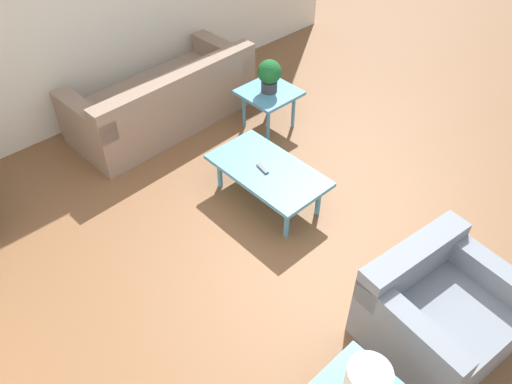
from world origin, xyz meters
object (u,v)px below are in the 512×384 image
side_table_plant (269,96)px  table_lamp (367,384)px  potted_plant (269,74)px  armchair (437,311)px  coffee_table (268,172)px  sofa (165,101)px

side_table_plant → table_lamp: table_lamp is taller
potted_plant → table_lamp: size_ratio=0.98×
armchair → table_lamp: bearing=-169.1°
armchair → coffee_table: (1.92, -0.14, 0.05)m
armchair → side_table_plant: (2.82, -1.01, 0.11)m
armchair → table_lamp: size_ratio=2.82×
table_lamp → sofa: bearing=-17.9°
coffee_table → side_table_plant: bearing=-44.4°
coffee_table → table_lamp: (-2.00, 1.16, 0.35)m
coffee_table → side_table_plant: side_table_plant is taller
sofa → table_lamp: bearing=69.6°
armchair → side_table_plant: bearing=76.7°
side_table_plant → table_lamp: (-2.90, 2.04, 0.30)m
side_table_plant → table_lamp: 3.55m
sofa → table_lamp: 3.98m
potted_plant → table_lamp: bearing=144.9°
coffee_table → armchair: bearing=175.9°
sofa → side_table_plant: sofa is taller
sofa → coffee_table: size_ratio=1.89×
side_table_plant → armchair: bearing=160.2°
coffee_table → potted_plant: bearing=-44.4°
coffee_table → table_lamp: size_ratio=3.02×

